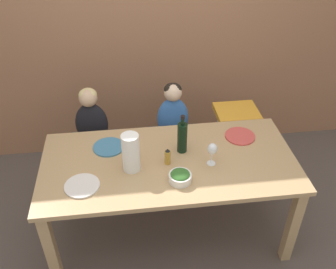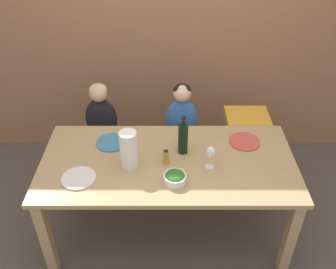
{
  "view_description": "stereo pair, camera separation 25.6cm",
  "coord_description": "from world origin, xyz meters",
  "px_view_note": "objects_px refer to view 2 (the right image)",
  "views": [
    {
      "loc": [
        -0.26,
        -1.99,
        2.43
      ],
      "look_at": [
        0.0,
        0.06,
        0.92
      ],
      "focal_mm": 40.0,
      "sensor_mm": 36.0,
      "label": 1
    },
    {
      "loc": [
        -0.0,
        -2.01,
        2.43
      ],
      "look_at": [
        0.0,
        0.06,
        0.92
      ],
      "focal_mm": 40.0,
      "sensor_mm": 36.0,
      "label": 2
    }
  ],
  "objects_px": {
    "chair_right_highchair": "(246,129)",
    "dinner_plate_back_right": "(244,142)",
    "salad_bowl_large": "(175,177)",
    "dinner_plate_front_left": "(79,178)",
    "paper_towel_roll": "(129,150)",
    "dinner_plate_back_left": "(111,143)",
    "person_child_left": "(100,112)",
    "wine_bottle": "(183,138)",
    "chair_far_left": "(104,144)",
    "person_child_center": "(182,112)",
    "chair_far_center": "(181,144)",
    "wine_glass_near": "(211,153)"
  },
  "relations": [
    {
      "from": "chair_far_center",
      "to": "person_child_center",
      "type": "distance_m",
      "value": 0.34
    },
    {
      "from": "chair_far_left",
      "to": "salad_bowl_large",
      "type": "distance_m",
      "value": 1.14
    },
    {
      "from": "chair_far_center",
      "to": "wine_glass_near",
      "type": "relative_size",
      "value": 2.63
    },
    {
      "from": "chair_right_highchair",
      "to": "wine_glass_near",
      "type": "distance_m",
      "value": 0.89
    },
    {
      "from": "dinner_plate_back_left",
      "to": "chair_right_highchair",
      "type": "bearing_deg",
      "value": 22.57
    },
    {
      "from": "wine_bottle",
      "to": "dinner_plate_front_left",
      "type": "relative_size",
      "value": 1.32
    },
    {
      "from": "salad_bowl_large",
      "to": "dinner_plate_back_right",
      "type": "distance_m",
      "value": 0.68
    },
    {
      "from": "chair_far_left",
      "to": "wine_glass_near",
      "type": "xyz_separation_m",
      "value": [
        0.86,
        -0.73,
        0.48
      ]
    },
    {
      "from": "chair_right_highchair",
      "to": "person_child_center",
      "type": "height_order",
      "value": "person_child_center"
    },
    {
      "from": "dinner_plate_back_right",
      "to": "dinner_plate_front_left",
      "type": "bearing_deg",
      "value": -161.08
    },
    {
      "from": "paper_towel_roll",
      "to": "dinner_plate_back_left",
      "type": "height_order",
      "value": "paper_towel_roll"
    },
    {
      "from": "paper_towel_roll",
      "to": "salad_bowl_large",
      "type": "xyz_separation_m",
      "value": [
        0.31,
        -0.16,
        -0.1
      ]
    },
    {
      "from": "salad_bowl_large",
      "to": "chair_right_highchair",
      "type": "bearing_deg",
      "value": 53.91
    },
    {
      "from": "chair_far_center",
      "to": "dinner_plate_back_right",
      "type": "bearing_deg",
      "value": -44.43
    },
    {
      "from": "person_child_left",
      "to": "wine_bottle",
      "type": "bearing_deg",
      "value": -39.58
    },
    {
      "from": "person_child_center",
      "to": "salad_bowl_large",
      "type": "relative_size",
      "value": 3.5
    },
    {
      "from": "chair_right_highchair",
      "to": "dinner_plate_back_left",
      "type": "xyz_separation_m",
      "value": [
        -1.1,
        -0.46,
        0.21
      ]
    },
    {
      "from": "salad_bowl_large",
      "to": "dinner_plate_front_left",
      "type": "height_order",
      "value": "salad_bowl_large"
    },
    {
      "from": "wine_glass_near",
      "to": "dinner_plate_back_left",
      "type": "height_order",
      "value": "wine_glass_near"
    },
    {
      "from": "dinner_plate_front_left",
      "to": "dinner_plate_back_right",
      "type": "distance_m",
      "value": 1.23
    },
    {
      "from": "chair_far_center",
      "to": "wine_glass_near",
      "type": "distance_m",
      "value": 0.89
    },
    {
      "from": "salad_bowl_large",
      "to": "dinner_plate_back_left",
      "type": "bearing_deg",
      "value": 138.43
    },
    {
      "from": "chair_right_highchair",
      "to": "wine_glass_near",
      "type": "relative_size",
      "value": 4.01
    },
    {
      "from": "wine_bottle",
      "to": "dinner_plate_front_left",
      "type": "height_order",
      "value": "wine_bottle"
    },
    {
      "from": "chair_right_highchair",
      "to": "dinner_plate_back_right",
      "type": "relative_size",
      "value": 3.0
    },
    {
      "from": "wine_glass_near",
      "to": "dinner_plate_front_left",
      "type": "height_order",
      "value": "wine_glass_near"
    },
    {
      "from": "person_child_center",
      "to": "salad_bowl_large",
      "type": "distance_m",
      "value": 0.88
    },
    {
      "from": "wine_bottle",
      "to": "dinner_plate_back_right",
      "type": "bearing_deg",
      "value": 13.58
    },
    {
      "from": "chair_far_left",
      "to": "paper_towel_roll",
      "type": "relative_size",
      "value": 1.62
    },
    {
      "from": "chair_right_highchair",
      "to": "dinner_plate_front_left",
      "type": "height_order",
      "value": "dinner_plate_front_left"
    },
    {
      "from": "person_child_center",
      "to": "dinner_plate_back_left",
      "type": "distance_m",
      "value": 0.71
    },
    {
      "from": "wine_glass_near",
      "to": "dinner_plate_back_left",
      "type": "xyz_separation_m",
      "value": [
        -0.71,
        0.27,
        -0.12
      ]
    },
    {
      "from": "wine_bottle",
      "to": "dinner_plate_back_left",
      "type": "relative_size",
      "value": 1.32
    },
    {
      "from": "person_child_center",
      "to": "chair_far_center",
      "type": "bearing_deg",
      "value": -90.0
    },
    {
      "from": "salad_bowl_large",
      "to": "dinner_plate_front_left",
      "type": "bearing_deg",
      "value": 177.64
    },
    {
      "from": "chair_far_left",
      "to": "person_child_left",
      "type": "bearing_deg",
      "value": 90.0
    },
    {
      "from": "paper_towel_roll",
      "to": "dinner_plate_back_left",
      "type": "xyz_separation_m",
      "value": [
        -0.16,
        0.25,
        -0.13
      ]
    },
    {
      "from": "person_child_center",
      "to": "dinner_plate_front_left",
      "type": "xyz_separation_m",
      "value": [
        -0.71,
        -0.85,
        0.03
      ]
    },
    {
      "from": "wine_bottle",
      "to": "salad_bowl_large",
      "type": "relative_size",
      "value": 2.01
    },
    {
      "from": "dinner_plate_back_right",
      "to": "person_child_left",
      "type": "bearing_deg",
      "value": 158.61
    },
    {
      "from": "wine_glass_near",
      "to": "salad_bowl_large",
      "type": "xyz_separation_m",
      "value": [
        -0.24,
        -0.15,
        -0.09
      ]
    },
    {
      "from": "chair_right_highchair",
      "to": "person_child_center",
      "type": "xyz_separation_m",
      "value": [
        -0.56,
        0.0,
        0.18
      ]
    },
    {
      "from": "paper_towel_roll",
      "to": "dinner_plate_back_right",
      "type": "xyz_separation_m",
      "value": [
        0.83,
        0.26,
        -0.13
      ]
    },
    {
      "from": "chair_right_highchair",
      "to": "dinner_plate_back_left",
      "type": "bearing_deg",
      "value": -157.43
    },
    {
      "from": "chair_far_center",
      "to": "dinner_plate_front_left",
      "type": "xyz_separation_m",
      "value": [
        -0.71,
        -0.84,
        0.36
      ]
    },
    {
      "from": "chair_far_left",
      "to": "wine_bottle",
      "type": "distance_m",
      "value": 1.0
    },
    {
      "from": "chair_far_center",
      "to": "person_child_left",
      "type": "xyz_separation_m",
      "value": [
        -0.69,
        0.0,
        0.34
      ]
    },
    {
      "from": "paper_towel_roll",
      "to": "wine_glass_near",
      "type": "relative_size",
      "value": 1.63
    },
    {
      "from": "wine_bottle",
      "to": "chair_right_highchair",
      "type": "bearing_deg",
      "value": 44.24
    },
    {
      "from": "dinner_plate_back_left",
      "to": "dinner_plate_back_right",
      "type": "relative_size",
      "value": 1.0
    }
  ]
}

